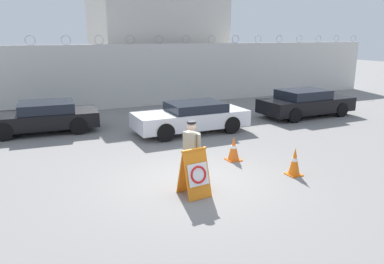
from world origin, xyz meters
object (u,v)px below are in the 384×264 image
object	(u,v)px
traffic_cone_mid	(295,162)
parked_car_rear_sedan	(191,117)
traffic_cone_near	(234,149)
parked_car_far_side	(306,103)
barricade_sign	(195,173)
security_guard	(192,150)
parked_car_front_coupe	(43,117)

from	to	relation	value
traffic_cone_mid	parked_car_rear_sedan	distance (m)	5.55
traffic_cone_near	parked_car_far_side	world-z (taller)	parked_car_far_side
barricade_sign	security_guard	distance (m)	0.73
traffic_cone_near	traffic_cone_mid	world-z (taller)	traffic_cone_mid
parked_car_rear_sedan	parked_car_far_side	bearing A→B (deg)	-175.70
traffic_cone_near	parked_car_front_coupe	world-z (taller)	parked_car_front_coupe
traffic_cone_mid	barricade_sign	bearing A→B (deg)	-179.08
parked_car_front_coupe	parked_car_far_side	xyz separation A→B (m)	(11.55, -2.12, 0.03)
traffic_cone_near	parked_car_front_coupe	distance (m)	8.03
parked_car_front_coupe	traffic_cone_mid	bearing A→B (deg)	130.51
parked_car_rear_sedan	security_guard	bearing A→B (deg)	65.40
security_guard	parked_car_far_side	size ratio (longest dim) A/B	0.37
parked_car_rear_sedan	parked_car_far_side	distance (m)	6.21
parked_car_far_side	barricade_sign	bearing A→B (deg)	-146.45
parked_car_rear_sedan	traffic_cone_mid	bearing A→B (deg)	96.29
security_guard	traffic_cone_mid	bearing A→B (deg)	-120.87
traffic_cone_mid	parked_car_front_coupe	world-z (taller)	parked_car_front_coupe
security_guard	traffic_cone_mid	distance (m)	2.99
security_guard	parked_car_rear_sedan	distance (m)	5.49
barricade_sign	parked_car_rear_sedan	size ratio (longest dim) A/B	0.26
barricade_sign	parked_car_far_side	xyz separation A→B (m)	(8.72, 5.98, 0.06)
barricade_sign	traffic_cone_mid	distance (m)	3.09
traffic_cone_near	parked_car_far_side	distance (m)	7.70
security_guard	parked_car_rear_sedan	size ratio (longest dim) A/B	0.38
traffic_cone_near	parked_car_rear_sedan	xyz separation A→B (m)	(0.29, 3.70, 0.25)
security_guard	barricade_sign	bearing A→B (deg)	141.72
traffic_cone_near	traffic_cone_mid	size ratio (longest dim) A/B	0.96
traffic_cone_mid	parked_car_front_coupe	xyz separation A→B (m)	(-5.91, 8.05, 0.23)
traffic_cone_mid	parked_car_front_coupe	size ratio (longest dim) A/B	0.18
traffic_cone_near	parked_car_front_coupe	size ratio (longest dim) A/B	0.17
parked_car_front_coupe	parked_car_far_side	distance (m)	11.74
barricade_sign	security_guard	world-z (taller)	security_guard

